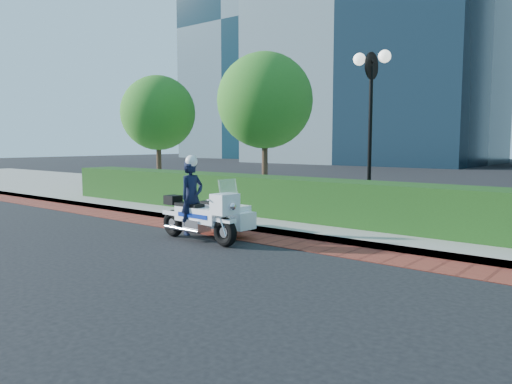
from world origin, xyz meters
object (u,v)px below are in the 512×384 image
Objects in this scene: tree_b at (265,101)px; police_motorcycle at (206,210)px; tree_a at (158,113)px; lamppost at (371,107)px.

police_motorcycle is at bearing -62.77° from tree_b.
tree_b reaches higher than police_motorcycle.
tree_a is 0.94× the size of tree_b.
tree_a is 5.50m from tree_b.
tree_b is (-4.50, 1.30, 0.48)m from lamppost.
tree_a is 2.07× the size of police_motorcycle.
lamppost is at bearing -16.11° from tree_b.
tree_a is at bearing 180.00° from tree_b.
lamppost is 0.92× the size of tree_a.
police_motorcycle is (8.48, -5.78, -2.61)m from tree_a.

